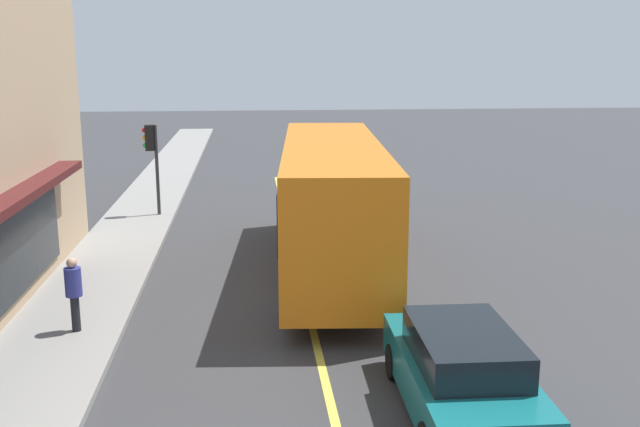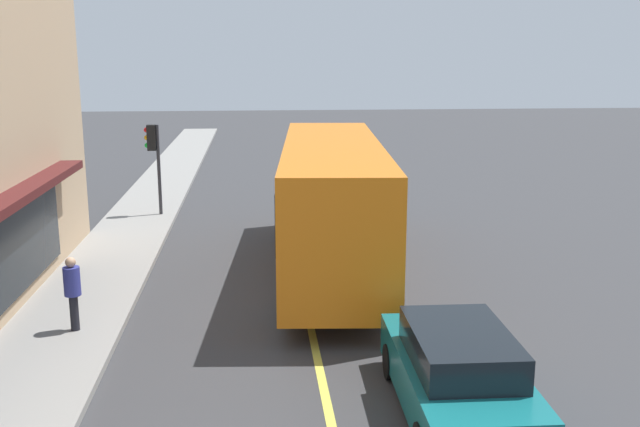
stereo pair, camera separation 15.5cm
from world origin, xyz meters
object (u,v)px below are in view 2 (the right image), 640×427
object	(u,v)px
car_teal	(457,374)
pedestrian_waiting	(72,287)
bus	(332,199)
traffic_light	(153,148)

from	to	relation	value
car_teal	pedestrian_waiting	xyz separation A→B (m)	(4.01, 6.97, 0.34)
bus	pedestrian_waiting	bearing A→B (deg)	125.89
bus	pedestrian_waiting	xyz separation A→B (m)	(-4.21, 5.83, -0.90)
bus	pedestrian_waiting	size ratio (longest dim) A/B	7.17
traffic_light	bus	bearing A→B (deg)	-141.03
traffic_light	pedestrian_waiting	world-z (taller)	traffic_light
car_teal	pedestrian_waiting	distance (m)	8.04
traffic_light	car_teal	size ratio (longest dim) A/B	0.74
bus	traffic_light	xyz separation A→B (m)	(6.91, 5.59, 0.55)
car_teal	pedestrian_waiting	world-z (taller)	pedestrian_waiting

